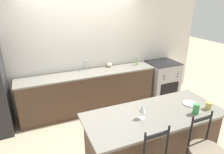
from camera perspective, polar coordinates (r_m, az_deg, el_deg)
ground_plane at (r=4.48m, az=-4.97°, el=-11.14°), size 18.00×18.00×0.00m
wall_back at (r=4.51m, az=-8.15°, el=7.75°), size 6.00×0.07×2.70m
back_counter at (r=4.55m, az=-6.56°, el=-4.02°), size 3.00×0.63×0.92m
sink_faucet at (r=4.49m, az=-7.58°, el=3.79°), size 0.02×0.13×0.22m
kitchen_island at (r=3.10m, az=11.29°, el=-17.58°), size 1.94×0.83×0.95m
oven_range at (r=5.32m, az=13.98°, el=-0.62°), size 0.73×0.69×0.92m
dinner_plate at (r=3.21m, az=21.44°, el=-7.04°), size 0.23×0.23×0.02m
wine_glass at (r=2.63m, az=8.73°, el=-8.91°), size 0.08×0.08×0.20m
coffee_mug at (r=3.17m, az=25.88°, el=-7.35°), size 0.12×0.08×0.10m
tumbler_cup at (r=2.96m, az=22.90°, el=-8.41°), size 0.09×0.09×0.14m
pumpkin_decoration at (r=4.67m, az=-0.78°, el=3.54°), size 0.13×0.13×0.12m
soap_bottle at (r=4.84m, az=7.14°, el=4.32°), size 0.05×0.05×0.18m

